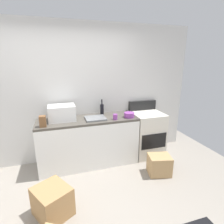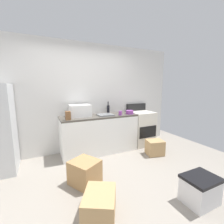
# 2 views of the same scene
# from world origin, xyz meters

# --- Properties ---
(ground_plane) EXTENTS (6.00, 6.00, 0.00)m
(ground_plane) POSITION_xyz_m (0.00, 0.00, 0.00)
(ground_plane) COLOR gray
(wall_back) EXTENTS (5.00, 0.10, 2.60)m
(wall_back) POSITION_xyz_m (0.00, 1.55, 1.30)
(wall_back) COLOR silver
(wall_back) RESTS_ON ground_plane
(kitchen_counter) EXTENTS (1.80, 0.60, 0.90)m
(kitchen_counter) POSITION_xyz_m (0.30, 1.20, 0.45)
(kitchen_counter) COLOR white
(kitchen_counter) RESTS_ON ground_plane
(stove_oven) EXTENTS (0.60, 0.61, 1.10)m
(stove_oven) POSITION_xyz_m (1.52, 1.21, 0.47)
(stove_oven) COLOR silver
(stove_oven) RESTS_ON ground_plane
(microwave) EXTENTS (0.46, 0.34, 0.27)m
(microwave) POSITION_xyz_m (-0.14, 1.25, 1.04)
(microwave) COLOR white
(microwave) RESTS_ON kitchen_counter
(sink_basin) EXTENTS (0.36, 0.32, 0.03)m
(sink_basin) POSITION_xyz_m (0.43, 1.14, 0.92)
(sink_basin) COLOR slate
(sink_basin) RESTS_ON kitchen_counter
(wine_bottle) EXTENTS (0.07, 0.07, 0.30)m
(wine_bottle) POSITION_xyz_m (0.62, 1.39, 1.01)
(wine_bottle) COLOR black
(wine_bottle) RESTS_ON kitchen_counter
(coffee_mug) EXTENTS (0.08, 0.08, 0.10)m
(coffee_mug) POSITION_xyz_m (0.77, 1.01, 0.95)
(coffee_mug) COLOR purple
(coffee_mug) RESTS_ON kitchen_counter
(knife_block) EXTENTS (0.10, 0.10, 0.18)m
(knife_block) POSITION_xyz_m (-0.45, 1.01, 0.99)
(knife_block) COLOR brown
(knife_block) RESTS_ON kitchen_counter
(mixing_bowl) EXTENTS (0.19, 0.19, 0.09)m
(mixing_bowl) POSITION_xyz_m (1.06, 1.06, 0.95)
(mixing_bowl) COLOR purple
(mixing_bowl) RESTS_ON kitchen_counter
(cardboard_box_medium) EXTENTS (0.55, 0.57, 0.39)m
(cardboard_box_medium) POSITION_xyz_m (-0.36, 0.12, 0.19)
(cardboard_box_medium) COLOR #A37A4C
(cardboard_box_medium) RESTS_ON ground_plane
(cardboard_box_small) EXTENTS (0.43, 0.38, 0.34)m
(cardboard_box_small) POSITION_xyz_m (1.41, 0.49, 0.17)
(cardboard_box_small) COLOR tan
(cardboard_box_small) RESTS_ON ground_plane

